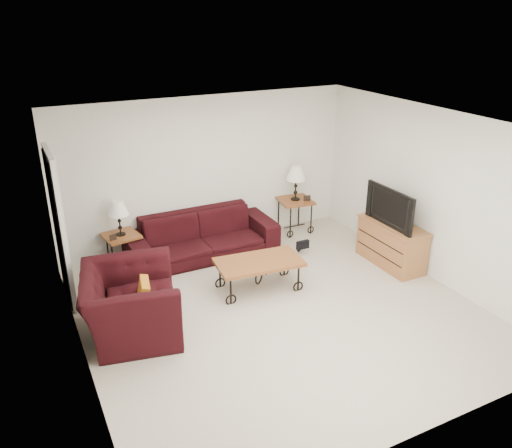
% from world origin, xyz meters
% --- Properties ---
extents(ground, '(5.00, 5.00, 0.00)m').
position_xyz_m(ground, '(0.00, 0.00, 0.00)').
color(ground, beige).
rests_on(ground, ground).
extents(wall_back, '(5.00, 0.02, 2.50)m').
position_xyz_m(wall_back, '(0.00, 2.50, 1.25)').
color(wall_back, white).
rests_on(wall_back, ground).
extents(wall_front, '(5.00, 0.02, 2.50)m').
position_xyz_m(wall_front, '(0.00, -2.50, 1.25)').
color(wall_front, white).
rests_on(wall_front, ground).
extents(wall_left, '(0.02, 5.00, 2.50)m').
position_xyz_m(wall_left, '(-2.50, 0.00, 1.25)').
color(wall_left, white).
rests_on(wall_left, ground).
extents(wall_right, '(0.02, 5.00, 2.50)m').
position_xyz_m(wall_right, '(2.50, 0.00, 1.25)').
color(wall_right, white).
rests_on(wall_right, ground).
extents(ceiling, '(5.00, 5.00, 0.00)m').
position_xyz_m(ceiling, '(0.00, 0.00, 2.50)').
color(ceiling, white).
rests_on(ceiling, wall_back).
extents(doorway, '(0.08, 0.94, 2.04)m').
position_xyz_m(doorway, '(-2.47, 1.65, 1.02)').
color(doorway, black).
rests_on(doorway, ground).
extents(sofa, '(2.41, 0.94, 0.70)m').
position_xyz_m(sofa, '(-0.32, 2.02, 0.35)').
color(sofa, black).
rests_on(sofa, ground).
extents(side_table_left, '(0.58, 0.58, 0.55)m').
position_xyz_m(side_table_left, '(-1.56, 2.20, 0.28)').
color(side_table_left, brown).
rests_on(side_table_left, ground).
extents(side_table_right, '(0.63, 0.63, 0.61)m').
position_xyz_m(side_table_right, '(1.53, 2.20, 0.31)').
color(side_table_right, brown).
rests_on(side_table_right, ground).
extents(lamp_left, '(0.36, 0.36, 0.55)m').
position_xyz_m(lamp_left, '(-1.56, 2.20, 0.83)').
color(lamp_left, black).
rests_on(lamp_left, side_table_left).
extents(lamp_right, '(0.39, 0.39, 0.61)m').
position_xyz_m(lamp_right, '(1.53, 2.20, 0.92)').
color(lamp_right, black).
rests_on(lamp_right, side_table_right).
extents(photo_frame_left, '(0.11, 0.05, 0.09)m').
position_xyz_m(photo_frame_left, '(-1.71, 2.05, 0.60)').
color(photo_frame_left, black).
rests_on(photo_frame_left, side_table_left).
extents(photo_frame_right, '(0.12, 0.06, 0.10)m').
position_xyz_m(photo_frame_right, '(1.68, 2.05, 0.66)').
color(photo_frame_right, black).
rests_on(photo_frame_right, side_table_right).
extents(coffee_table, '(1.27, 0.77, 0.45)m').
position_xyz_m(coffee_table, '(0.02, 0.65, 0.23)').
color(coffee_table, brown).
rests_on(coffee_table, ground).
extents(armchair, '(1.35, 1.48, 0.83)m').
position_xyz_m(armchair, '(-1.88, 0.39, 0.42)').
color(armchair, black).
rests_on(armchair, ground).
extents(throw_pillow, '(0.17, 0.39, 0.38)m').
position_xyz_m(throw_pillow, '(-1.72, 0.34, 0.52)').
color(throw_pillow, orange).
rests_on(throw_pillow, armchair).
extents(tv_stand, '(0.47, 1.14, 0.68)m').
position_xyz_m(tv_stand, '(2.23, 0.42, 0.34)').
color(tv_stand, '#A7743E').
rests_on(tv_stand, ground).
extents(television, '(0.13, 1.02, 0.59)m').
position_xyz_m(television, '(2.21, 0.42, 0.98)').
color(television, black).
rests_on(television, tv_stand).
extents(backpack, '(0.35, 0.27, 0.43)m').
position_xyz_m(backpack, '(1.16, 1.43, 0.22)').
color(backpack, black).
rests_on(backpack, ground).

